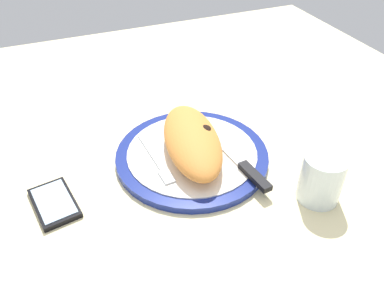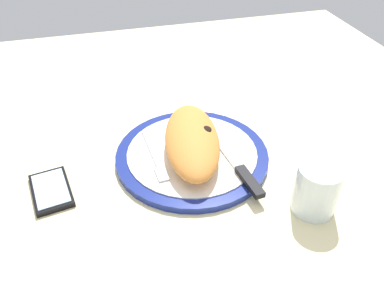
{
  "view_description": "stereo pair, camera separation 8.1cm",
  "coord_description": "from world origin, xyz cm",
  "px_view_note": "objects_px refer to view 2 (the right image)",
  "views": [
    {
      "loc": [
        59.38,
        -24.43,
        53.31
      ],
      "look_at": [
        0.0,
        0.0,
        3.78
      ],
      "focal_mm": 36.96,
      "sensor_mm": 36.0,
      "label": 1
    },
    {
      "loc": [
        61.98,
        -16.76,
        53.31
      ],
      "look_at": [
        0.0,
        0.0,
        3.78
      ],
      "focal_mm": 36.96,
      "sensor_mm": 36.0,
      "label": 2
    }
  ],
  "objects_px": {
    "calzone": "(193,140)",
    "smartphone": "(51,190)",
    "plate": "(192,155)",
    "knife": "(241,171)",
    "water_glass": "(316,192)",
    "fork": "(155,159)"
  },
  "relations": [
    {
      "from": "calzone",
      "to": "fork",
      "type": "bearing_deg",
      "value": -84.18
    },
    {
      "from": "fork",
      "to": "water_glass",
      "type": "distance_m",
      "value": 0.32
    },
    {
      "from": "plate",
      "to": "knife",
      "type": "distance_m",
      "value": 0.12
    },
    {
      "from": "plate",
      "to": "water_glass",
      "type": "height_order",
      "value": "water_glass"
    },
    {
      "from": "smartphone",
      "to": "fork",
      "type": "bearing_deg",
      "value": 96.25
    },
    {
      "from": "water_glass",
      "to": "fork",
      "type": "bearing_deg",
      "value": -126.78
    },
    {
      "from": "knife",
      "to": "water_glass",
      "type": "height_order",
      "value": "water_glass"
    },
    {
      "from": "smartphone",
      "to": "calzone",
      "type": "bearing_deg",
      "value": 96.13
    },
    {
      "from": "plate",
      "to": "water_glass",
      "type": "relative_size",
      "value": 3.34
    },
    {
      "from": "calzone",
      "to": "knife",
      "type": "height_order",
      "value": "calzone"
    },
    {
      "from": "calzone",
      "to": "smartphone",
      "type": "height_order",
      "value": "calzone"
    },
    {
      "from": "fork",
      "to": "smartphone",
      "type": "height_order",
      "value": "fork"
    },
    {
      "from": "smartphone",
      "to": "water_glass",
      "type": "height_order",
      "value": "water_glass"
    },
    {
      "from": "calzone",
      "to": "smartphone",
      "type": "bearing_deg",
      "value": -83.87
    },
    {
      "from": "calzone",
      "to": "plate",
      "type": "bearing_deg",
      "value": -42.63
    },
    {
      "from": "plate",
      "to": "knife",
      "type": "relative_size",
      "value": 1.41
    },
    {
      "from": "water_glass",
      "to": "knife",
      "type": "bearing_deg",
      "value": -137.29
    },
    {
      "from": "plate",
      "to": "calzone",
      "type": "height_order",
      "value": "calzone"
    },
    {
      "from": "knife",
      "to": "smartphone",
      "type": "height_order",
      "value": "knife"
    },
    {
      "from": "plate",
      "to": "fork",
      "type": "distance_m",
      "value": 0.08
    },
    {
      "from": "knife",
      "to": "smartphone",
      "type": "relative_size",
      "value": 1.84
    },
    {
      "from": "fork",
      "to": "knife",
      "type": "xyz_separation_m",
      "value": [
        0.08,
        0.15,
        0.0
      ]
    }
  ]
}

